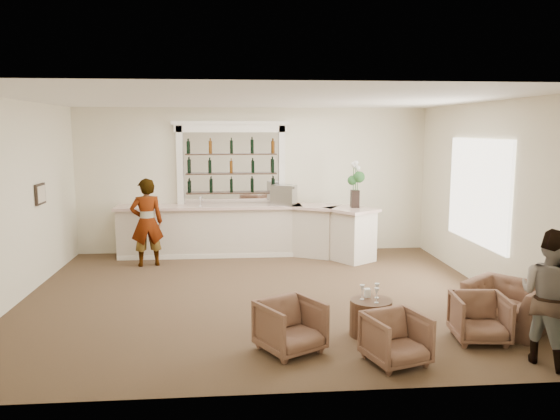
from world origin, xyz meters
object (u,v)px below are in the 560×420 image
object	(u,v)px
cocktail_table	(371,318)
sommelier	(147,222)
bar_counter	(247,231)
armchair_left	(290,326)
guest	(551,297)
armchair_center	(396,339)
armchair_right	(480,318)
flower_vase	(355,181)
espresso_machine	(284,195)
armchair_far	(508,306)

from	to	relation	value
cocktail_table	sommelier	world-z (taller)	sommelier
bar_counter	armchair_left	distance (m)	5.40
guest	armchair_center	distance (m)	1.92
armchair_center	armchair_right	size ratio (longest dim) A/B	0.97
bar_counter	flower_vase	xyz separation A→B (m)	(2.32, -0.50, 1.13)
bar_counter	guest	world-z (taller)	guest
cocktail_table	guest	xyz separation A→B (m)	(1.92, -1.06, 0.58)
armchair_center	flower_vase	xyz separation A→B (m)	(0.68, 5.35, 1.39)
armchair_right	espresso_machine	xyz separation A→B (m)	(-2.14, 5.30, 1.04)
armchair_far	espresso_machine	size ratio (longest dim) A/B	2.02
bar_counter	guest	bearing A→B (deg)	-59.77
armchair_left	armchair_far	xyz separation A→B (m)	(3.16, 0.54, 0.00)
armchair_center	guest	bearing A→B (deg)	-21.71
bar_counter	guest	xyz separation A→B (m)	(3.48, -5.98, 0.25)
sommelier	bar_counter	bearing A→B (deg)	-175.69
cocktail_table	armchair_right	xyz separation A→B (m)	(1.40, -0.33, 0.07)
cocktail_table	armchair_left	bearing A→B (deg)	-158.19
sommelier	espresso_machine	distance (m)	3.04
guest	flower_vase	size ratio (longest dim) A/B	1.64
espresso_machine	flower_vase	distance (m)	1.63
armchair_right	espresso_machine	size ratio (longest dim) A/B	1.38
bar_counter	espresso_machine	distance (m)	1.14
armchair_center	armchair_far	bearing A→B (deg)	9.84
sommelier	cocktail_table	bearing A→B (deg)	116.48
bar_counter	armchair_center	bearing A→B (deg)	-74.36
cocktail_table	armchair_far	distance (m)	2.00
armchair_left	armchair_right	xyz separation A→B (m)	(2.56, 0.13, -0.01)
guest	armchair_right	distance (m)	1.03
flower_vase	cocktail_table	bearing A→B (deg)	-99.68
espresso_machine	flower_vase	size ratio (longest dim) A/B	0.51
cocktail_table	armchair_right	distance (m)	1.44
cocktail_table	armchair_left	xyz separation A→B (m)	(-1.16, -0.47, 0.09)
armchair_right	flower_vase	bearing A→B (deg)	104.41
armchair_right	flower_vase	world-z (taller)	flower_vase
armchair_right	armchair_far	bearing A→B (deg)	40.85
cocktail_table	armchair_right	size ratio (longest dim) A/B	0.82
espresso_machine	flower_vase	world-z (taller)	flower_vase
guest	flower_vase	xyz separation A→B (m)	(-1.17, 5.48, 0.88)
sommelier	espresso_machine	world-z (taller)	sommelier
armchair_left	flower_vase	size ratio (longest dim) A/B	0.73
armchair_right	armchair_far	xyz separation A→B (m)	(0.60, 0.41, 0.02)
armchair_center	armchair_far	size ratio (longest dim) A/B	0.66
armchair_right	armchair_left	bearing A→B (deg)	-170.43
espresso_machine	armchair_far	bearing A→B (deg)	-38.84
armchair_center	espresso_machine	bearing A→B (deg)	80.15
cocktail_table	flower_vase	distance (m)	4.71
armchair_right	armchair_far	distance (m)	0.72
sommelier	armchair_right	xyz separation A→B (m)	(5.05, -4.54, -0.59)
armchair_right	espresso_machine	bearing A→B (deg)	118.62
bar_counter	espresso_machine	world-z (taller)	espresso_machine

